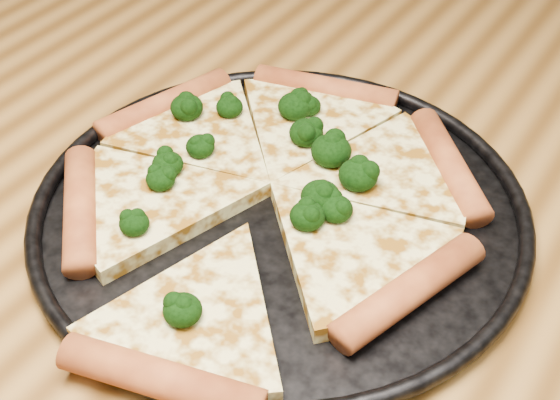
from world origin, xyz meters
The scene contains 4 objects.
dining_table centered at (0.00, 0.00, 0.66)m, with size 1.20×0.90×0.75m.
pizza_pan centered at (-0.11, -0.02, 0.76)m, with size 0.36×0.36×0.02m.
pizza centered at (-0.12, -0.01, 0.77)m, with size 0.32×0.36×0.02m.
broccoli_florets centered at (-0.13, 0.01, 0.78)m, with size 0.19×0.25×0.02m.
Camera 1 is at (0.13, -0.38, 1.14)m, focal length 51.60 mm.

